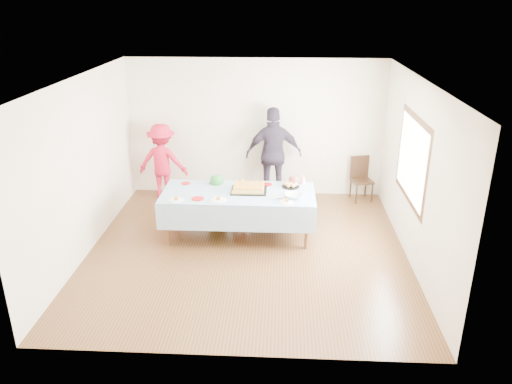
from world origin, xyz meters
The scene contains 22 objects.
ground centered at (0.00, 0.00, 0.00)m, with size 5.00×5.00×0.00m, color #4C2F15.
room_walls centered at (0.05, 0.00, 1.77)m, with size 5.04×5.04×2.72m.
party_table centered at (-0.18, 0.53, 0.72)m, with size 2.50×1.10×0.78m.
birthday_cake centered at (-0.01, 0.60, 0.83)m, with size 0.58×0.45×0.10m.
rolls_tray centered at (0.68, 0.82, 0.82)m, with size 0.30×0.30×0.09m.
punch_bowl centered at (0.72, 0.34, 0.82)m, with size 0.29×0.29×0.07m, color silver.
party_hat centered at (0.90, 0.99, 0.87)m, with size 0.10×0.10×0.17m, color white.
fork_pile centered at (0.51, 0.29, 0.81)m, with size 0.24×0.18×0.07m, color white, non-canonical shape.
plate_red_far_a centered at (-1.11, 0.88, 0.79)m, with size 0.16×0.16×0.01m, color #B60D10.
plate_red_far_b centered at (-0.62, 0.92, 0.79)m, with size 0.19×0.19×0.01m, color #B60D10.
plate_red_far_c centered at (-0.14, 0.97, 0.79)m, with size 0.17×0.17×0.01m, color #B60D10.
plate_red_far_d centered at (0.28, 0.90, 0.79)m, with size 0.17×0.17×0.01m, color #B60D10.
plate_red_near centered at (-0.80, 0.21, 0.79)m, with size 0.20×0.20×0.01m, color #B60D10.
plate_white_left centered at (-1.13, 0.14, 0.79)m, with size 0.23×0.23×0.01m, color white.
plate_white_mid centered at (-0.46, 0.18, 0.79)m, with size 0.25×0.25×0.01m, color white.
plate_white_right centered at (0.61, 0.15, 0.79)m, with size 0.21×0.21×0.01m, color white.
dining_chair centered at (2.08, 2.27, 0.48)m, with size 0.45×0.45×0.86m.
toddler_left centered at (-0.20, 0.90, 0.40)m, with size 0.30×0.19×0.81m, color red.
toddler_mid centered at (-0.58, 0.91, 0.47)m, with size 0.46×0.30×0.93m, color #297C2D.
toddler_right centered at (0.70, 0.93, 0.47)m, with size 0.45×0.35×0.93m, color #CD6F5F.
adult_left centered at (-1.81, 2.13, 0.75)m, with size 0.97×0.56×1.50m, color red.
adult_right centered at (0.37, 2.20, 0.92)m, with size 1.08×0.45×1.84m, color #332B3B.
Camera 1 is at (0.52, -7.03, 3.82)m, focal length 35.00 mm.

